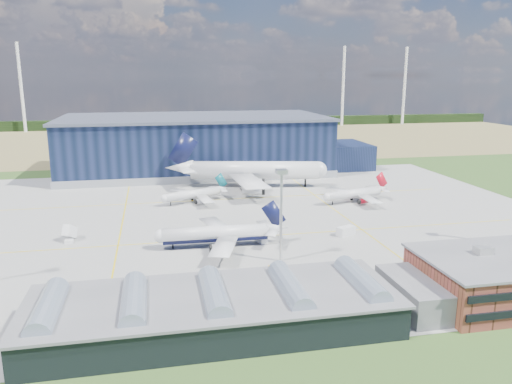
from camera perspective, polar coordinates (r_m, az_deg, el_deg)
name	(u,v)px	position (r m, az deg, el deg)	size (l,w,h in m)	color
ground	(223,228)	(150.28, -3.75, -4.13)	(600.00, 600.00, 0.00)	#28491B
apron	(219,219)	(159.76, -4.25, -3.07)	(220.00, 160.00, 0.08)	gray
farmland	(181,139)	(365.43, -8.60, 6.02)	(600.00, 220.00, 0.01)	#90834D
treeline	(175,123)	(444.46, -9.22, 7.77)	(600.00, 8.00, 8.00)	black
hangar	(201,146)	(240.30, -6.30, 5.20)	(145.00, 62.00, 26.10)	black
glass_concourse	(234,307)	(92.73, -2.52, -13.05)	(78.00, 23.00, 8.60)	black
light_mast_center	(281,201)	(119.58, 2.90, -0.98)	(2.60, 2.60, 23.00)	silver
airliner_navy	(215,226)	(132.61, -4.67, -3.86)	(36.04, 35.25, 11.75)	white
airliner_red	(354,189)	(182.60, 11.11, 0.33)	(29.50, 28.86, 9.62)	white
airliner_widebody	(255,161)	(202.79, -0.15, 3.57)	(66.21, 64.77, 21.59)	white
airliner_regional	(192,190)	(180.37, -7.29, 0.23)	(27.91, 27.30, 9.10)	white
gse_tug_a	(274,271)	(116.48, 2.03, -8.98)	(2.12, 3.47, 1.45)	#EAA614
gse_van_a	(431,257)	(129.98, 19.42, -7.07)	(2.65, 6.06, 2.65)	white
gse_van_b	(261,239)	(137.24, 0.53, -5.36)	(2.02, 4.41, 2.02)	white
gse_cart_b	(246,187)	(201.08, -1.20, 0.56)	(2.21, 3.31, 1.43)	white
gse_van_c	(346,231)	(145.10, 10.24, -4.42)	(2.60, 5.41, 2.60)	white
airstair	(70,235)	(147.94, -20.48, -4.60)	(2.00, 5.00, 3.20)	white
car_b	(425,266)	(125.94, 18.80, -8.05)	(1.20, 3.45, 1.14)	#99999E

